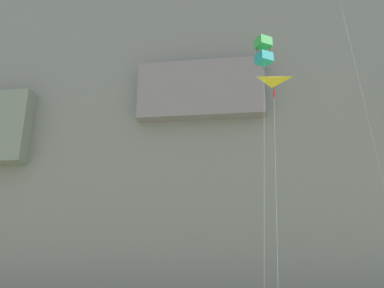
{
  "coord_description": "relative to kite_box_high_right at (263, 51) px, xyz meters",
  "views": [
    {
      "loc": [
        4.5,
        -4.56,
        2.84
      ],
      "look_at": [
        1.18,
        22.85,
        12.33
      ],
      "focal_mm": 37.87,
      "sensor_mm": 36.0,
      "label": 1
    }
  ],
  "objects": [
    {
      "name": "cliff_face",
      "position": [
        -6.57,
        33.2,
        18.95
      ],
      "size": [
        180.0,
        27.92,
        75.12
      ],
      "color": "gray",
      "rests_on": "ground"
    },
    {
      "name": "kite_delta_low_left",
      "position": [
        0.48,
        0.73,
        -3.37
      ],
      "size": [
        1.93,
        5.37,
        15.58
      ],
      "color": "yellow",
      "rests_on": "ground"
    },
    {
      "name": "kite_box_high_right",
      "position": [
        0.0,
        0.0,
        0.0
      ],
      "size": [
        1.92,
        5.07,
        19.57
      ],
      "color": "green",
      "rests_on": "ground"
    }
  ]
}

